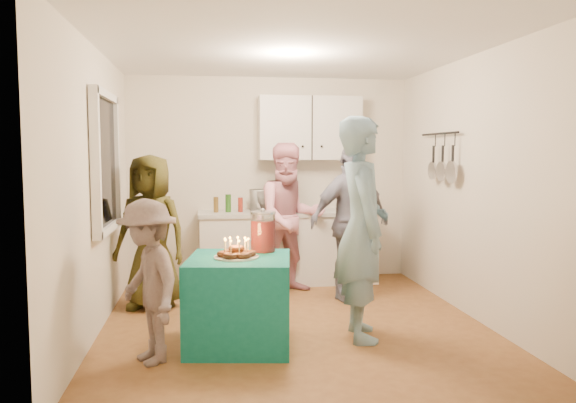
{
  "coord_description": "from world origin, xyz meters",
  "views": [
    {
      "loc": [
        -0.81,
        -5.22,
        1.64
      ],
      "look_at": [
        0.0,
        0.35,
        1.15
      ],
      "focal_mm": 35.0,
      "sensor_mm": 36.0,
      "label": 1
    }
  ],
  "objects": [
    {
      "name": "back_wall",
      "position": [
        0.0,
        2.0,
        1.3
      ],
      "size": [
        3.6,
        3.6,
        0.0
      ],
      "primitive_type": "plane",
      "color": "silver",
      "rests_on": "floor"
    },
    {
      "name": "child_near_left",
      "position": [
        -1.27,
        -0.82,
        0.64
      ],
      "size": [
        0.8,
        0.96,
        1.29
      ],
      "primitive_type": "imported",
      "rotation": [
        0.0,
        0.0,
        -1.11
      ],
      "color": "#5E4E4B",
      "rests_on": "floor"
    },
    {
      "name": "countertop",
      "position": [
        0.2,
        1.7,
        0.89
      ],
      "size": [
        2.24,
        0.62,
        0.05
      ],
      "primitive_type": "cube",
      "color": "beige",
      "rests_on": "counter"
    },
    {
      "name": "floor",
      "position": [
        0.0,
        0.0,
        0.0
      ],
      "size": [
        4.0,
        4.0,
        0.0
      ],
      "primitive_type": "plane",
      "color": "brown",
      "rests_on": "ground"
    },
    {
      "name": "woman_back_center",
      "position": [
        0.15,
        1.23,
        0.88
      ],
      "size": [
        0.97,
        0.82,
        1.76
      ],
      "primitive_type": "imported",
      "rotation": [
        0.0,
        0.0,
        0.19
      ],
      "color": "pink",
      "rests_on": "floor"
    },
    {
      "name": "window_night",
      "position": [
        -1.77,
        0.3,
        1.55
      ],
      "size": [
        0.04,
        1.0,
        1.2
      ],
      "primitive_type": "cube",
      "color": "black",
      "rests_on": "left_wall"
    },
    {
      "name": "left_wall",
      "position": [
        -1.8,
        0.0,
        1.3
      ],
      "size": [
        4.0,
        4.0,
        0.0
      ],
      "primitive_type": "plane",
      "color": "silver",
      "rests_on": "floor"
    },
    {
      "name": "right_wall",
      "position": [
        1.8,
        0.0,
        1.3
      ],
      "size": [
        4.0,
        4.0,
        0.0
      ],
      "primitive_type": "plane",
      "color": "silver",
      "rests_on": "floor"
    },
    {
      "name": "punch_jar",
      "position": [
        -0.32,
        -0.28,
        0.93
      ],
      "size": [
        0.22,
        0.22,
        0.34
      ],
      "primitive_type": "cylinder",
      "color": "red",
      "rests_on": "party_table"
    },
    {
      "name": "microwave",
      "position": [
        -0.0,
        1.7,
        1.05
      ],
      "size": [
        0.55,
        0.43,
        0.27
      ],
      "primitive_type": "imported",
      "rotation": [
        0.0,
        0.0,
        0.22
      ],
      "color": "white",
      "rests_on": "countertop"
    },
    {
      "name": "counter",
      "position": [
        0.2,
        1.7,
        0.43
      ],
      "size": [
        2.2,
        0.58,
        0.86
      ],
      "primitive_type": "cube",
      "color": "white",
      "rests_on": "floor"
    },
    {
      "name": "pot_rack",
      "position": [
        1.72,
        0.7,
        1.6
      ],
      "size": [
        0.12,
        1.0,
        0.6
      ],
      "primitive_type": "cube",
      "color": "black",
      "rests_on": "right_wall"
    },
    {
      "name": "party_table",
      "position": [
        -0.55,
        -0.53,
        0.38
      ],
      "size": [
        0.97,
        0.97,
        0.76
      ],
      "primitive_type": "cube",
      "rotation": [
        0.0,
        0.0,
        -0.15
      ],
      "color": "#106C5F",
      "rests_on": "floor"
    },
    {
      "name": "woman_back_right",
      "position": [
        0.77,
        0.82,
        0.87
      ],
      "size": [
        1.11,
        0.76,
        1.75
      ],
      "primitive_type": "imported",
      "rotation": [
        0.0,
        0.0,
        0.36
      ],
      "color": "#100F34",
      "rests_on": "floor"
    },
    {
      "name": "ceiling",
      "position": [
        0.0,
        0.0,
        2.6
      ],
      "size": [
        4.0,
        4.0,
        0.0
      ],
      "primitive_type": "plane",
      "color": "white",
      "rests_on": "floor"
    },
    {
      "name": "upper_cabinet",
      "position": [
        0.5,
        1.85,
        1.95
      ],
      "size": [
        1.3,
        0.3,
        0.8
      ],
      "primitive_type": "cube",
      "color": "white",
      "rests_on": "back_wall"
    },
    {
      "name": "woman_back_left",
      "position": [
        -1.4,
        0.77,
        0.81
      ],
      "size": [
        0.93,
        0.78,
        1.62
      ],
      "primitive_type": "imported",
      "rotation": [
        0.0,
        0.0,
        -0.39
      ],
      "color": "brown",
      "rests_on": "floor"
    },
    {
      "name": "man_birthday",
      "position": [
        0.54,
        -0.48,
        0.98
      ],
      "size": [
        0.52,
        0.75,
        1.96
      ],
      "primitive_type": "imported",
      "rotation": [
        0.0,
        0.0,
        1.5
      ],
      "color": "#799CB0",
      "rests_on": "floor"
    },
    {
      "name": "donut_cake",
      "position": [
        -0.57,
        -0.56,
        0.85
      ],
      "size": [
        0.38,
        0.38,
        0.18
      ],
      "primitive_type": null,
      "color": "#381C0C",
      "rests_on": "party_table"
    }
  ]
}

